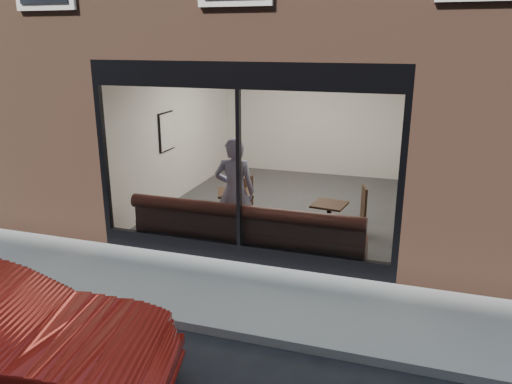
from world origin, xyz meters
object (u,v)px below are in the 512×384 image
(cafe_chair_left, at_px, (239,210))
(banquette, at_px, (247,240))
(cafe_table_left, at_px, (235,192))
(person, at_px, (235,192))
(cafe_table_right, at_px, (329,204))
(cafe_chair_right, at_px, (352,224))

(cafe_chair_left, bearing_deg, banquette, 136.79)
(cafe_table_left, bearing_deg, person, -70.12)
(banquette, xyz_separation_m, cafe_table_right, (1.25, 0.79, 0.52))
(cafe_table_right, distance_m, cafe_chair_right, 0.80)
(person, xyz_separation_m, cafe_table_right, (1.59, 0.47, -0.22))
(person, height_order, cafe_chair_right, person)
(cafe_table_left, relative_size, cafe_chair_right, 1.76)
(person, height_order, cafe_chair_left, person)
(banquette, height_order, cafe_table_left, cafe_table_left)
(cafe_table_left, height_order, cafe_chair_left, cafe_table_left)
(person, distance_m, cafe_chair_left, 1.34)
(banquette, bearing_deg, cafe_chair_left, 115.09)
(banquette, bearing_deg, cafe_table_right, 32.27)
(banquette, xyz_separation_m, cafe_table_left, (-0.58, 0.97, 0.52))
(cafe_table_left, xyz_separation_m, cafe_chair_left, (-0.08, 0.43, -0.50))
(cafe_table_right, relative_size, cafe_chair_left, 1.43)
(person, relative_size, cafe_chair_left, 4.97)
(banquette, bearing_deg, cafe_table_left, 120.71)
(person, xyz_separation_m, cafe_table_left, (-0.24, 0.65, -0.22))
(person, relative_size, cafe_table_left, 2.93)
(banquette, distance_m, cafe_chair_left, 1.55)
(person, bearing_deg, cafe_table_right, -173.56)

